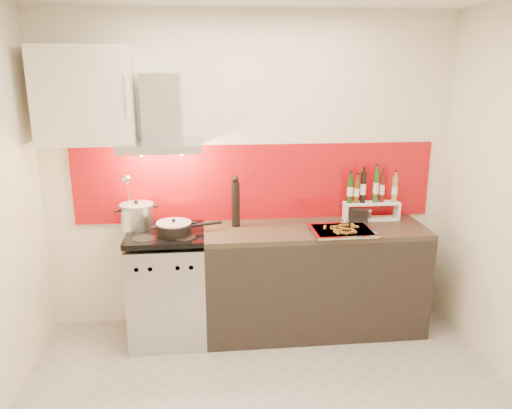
{
  "coord_description": "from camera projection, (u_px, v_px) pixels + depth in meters",
  "views": [
    {
      "loc": [
        -0.39,
        -2.66,
        2.16
      ],
      "look_at": [
        0.0,
        0.95,
        1.15
      ],
      "focal_mm": 35.0,
      "sensor_mm": 36.0,
      "label": 1
    }
  ],
  "objects": [
    {
      "name": "pepper_mill",
      "position": [
        236.0,
        202.0,
        4.01
      ],
      "size": [
        0.07,
        0.07,
        0.42
      ],
      "color": "black",
      "rests_on": "counter"
    },
    {
      "name": "range_stove",
      "position": [
        168.0,
        287.0,
        4.03
      ],
      "size": [
        0.6,
        0.6,
        0.91
      ],
      "color": "#B7B7BA",
      "rests_on": "ground"
    },
    {
      "name": "range_hood",
      "position": [
        161.0,
        123.0,
        3.82
      ],
      "size": [
        0.62,
        0.5,
        0.61
      ],
      "color": "#B7B7BA",
      "rests_on": "back_wall"
    },
    {
      "name": "upper_cabinet",
      "position": [
        85.0,
        96.0,
        3.69
      ],
      "size": [
        0.7,
        0.35,
        0.72
      ],
      "primitive_type": "cube",
      "color": "beige",
      "rests_on": "back_wall"
    },
    {
      "name": "caddy_box",
      "position": [
        359.0,
        216.0,
        4.13
      ],
      "size": [
        0.16,
        0.12,
        0.13
      ],
      "primitive_type": "cube",
      "rotation": [
        0.0,
        0.0,
        -0.43
      ],
      "color": "black",
      "rests_on": "counter"
    },
    {
      "name": "stock_pot",
      "position": [
        137.0,
        215.0,
        3.99
      ],
      "size": [
        0.27,
        0.27,
        0.23
      ],
      "color": "#B7B7BA",
      "rests_on": "range_stove"
    },
    {
      "name": "saute_pan",
      "position": [
        175.0,
        228.0,
        3.84
      ],
      "size": [
        0.51,
        0.27,
        0.12
      ],
      "color": "black",
      "rests_on": "range_stove"
    },
    {
      "name": "backsplash",
      "position": [
        256.0,
        182.0,
        4.18
      ],
      "size": [
        3.0,
        0.02,
        0.64
      ],
      "primitive_type": "cube",
      "color": "#9C0811",
      "rests_on": "back_wall"
    },
    {
      "name": "back_wall",
      "position": [
        250.0,
        173.0,
        4.16
      ],
      "size": [
        3.4,
        0.02,
        2.6
      ],
      "primitive_type": "cube",
      "color": "silver",
      "rests_on": "ground"
    },
    {
      "name": "step_shelf",
      "position": [
        370.0,
        199.0,
        4.19
      ],
      "size": [
        0.47,
        0.13,
        0.43
      ],
      "color": "white",
      "rests_on": "counter"
    },
    {
      "name": "baking_tray",
      "position": [
        342.0,
        230.0,
        3.91
      ],
      "size": [
        0.5,
        0.39,
        0.03
      ],
      "color": "silver",
      "rests_on": "counter"
    },
    {
      "name": "utensil_jar",
      "position": [
        129.0,
        215.0,
        3.89
      ],
      "size": [
        0.1,
        0.15,
        0.47
      ],
      "color": "silver",
      "rests_on": "range_stove"
    },
    {
      "name": "counter",
      "position": [
        314.0,
        279.0,
        4.15
      ],
      "size": [
        1.8,
        0.6,
        0.9
      ],
      "color": "black",
      "rests_on": "ground"
    }
  ]
}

